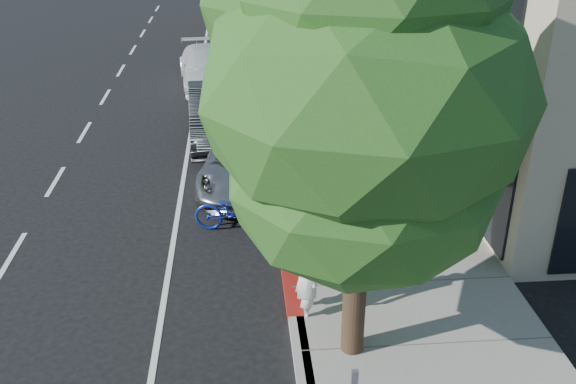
{
  "coord_description": "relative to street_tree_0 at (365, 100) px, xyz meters",
  "views": [
    {
      "loc": [
        -0.96,
        -10.94,
        7.59
      ],
      "look_at": [
        0.08,
        1.99,
        1.35
      ],
      "focal_mm": 40.0,
      "sensor_mm": 36.0,
      "label": 1
    }
  ],
  "objects": [
    {
      "name": "dark_sedan",
      "position": [
        -2.54,
        11.0,
        -3.88
      ],
      "size": [
        2.14,
        5.3,
        1.71
      ],
      "primitive_type": "imported",
      "rotation": [
        0.0,
        0.0,
        0.06
      ],
      "color": "black",
      "rests_on": "ground"
    },
    {
      "name": "dark_suv_far",
      "position": [
        -1.4,
        24.73,
        -4.01
      ],
      "size": [
        2.14,
        4.4,
        1.45
      ],
      "primitive_type": "imported",
      "rotation": [
        0.0,
        0.0,
        0.1
      ],
      "color": "black",
      "rests_on": "ground"
    },
    {
      "name": "street_tree_1",
      "position": [
        0.0,
        6.0,
        0.41
      ],
      "size": [
        5.49,
        5.49,
        8.44
      ],
      "color": "black",
      "rests_on": "ground"
    },
    {
      "name": "pedestrian",
      "position": [
        0.61,
        10.59,
        -3.66
      ],
      "size": [
        0.96,
        0.79,
        1.85
      ],
      "primitive_type": "imported",
      "rotation": [
        0.0,
        0.0,
        3.24
      ],
      "color": "black",
      "rests_on": "sidewalk"
    },
    {
      "name": "cyclist",
      "position": [
        -0.65,
        1.19,
        -3.74
      ],
      "size": [
        0.53,
        0.76,
        1.99
      ],
      "primitive_type": "imported",
      "rotation": [
        0.0,
        0.0,
        1.65
      ],
      "color": "white",
      "rests_on": "ground"
    },
    {
      "name": "ground",
      "position": [
        -0.9,
        2.0,
        -4.73
      ],
      "size": [
        120.0,
        120.0,
        0.0
      ],
      "primitive_type": "plane",
      "color": "black",
      "rests_on": "ground"
    },
    {
      "name": "sidewalk",
      "position": [
        1.4,
        10.0,
        -4.66
      ],
      "size": [
        4.6,
        56.0,
        0.15
      ],
      "primitive_type": "cube",
      "color": "gray",
      "rests_on": "ground"
    },
    {
      "name": "silver_suv",
      "position": [
        -1.61,
        7.5,
        -4.0
      ],
      "size": [
        3.04,
        5.54,
        1.47
      ],
      "primitive_type": "imported",
      "rotation": [
        0.0,
        0.0,
        -0.12
      ],
      "color": "#9D9DA1",
      "rests_on": "ground"
    },
    {
      "name": "bicycle",
      "position": [
        -2.01,
        4.73,
        -4.2
      ],
      "size": [
        2.12,
        1.06,
        1.06
      ],
      "primitive_type": "imported",
      "rotation": [
        0.0,
        0.0,
        1.39
      ],
      "color": "#152996",
      "rests_on": "ground"
    },
    {
      "name": "white_pickup",
      "position": [
        -3.1,
        17.32,
        -3.97
      ],
      "size": [
        2.72,
        5.45,
        1.52
      ],
      "primitive_type": "imported",
      "rotation": [
        0.0,
        0.0,
        0.12
      ],
      "color": "white",
      "rests_on": "ground"
    },
    {
      "name": "curb",
      "position": [
        -0.9,
        10.0,
        -4.66
      ],
      "size": [
        0.3,
        56.0,
        0.15
      ],
      "primitive_type": "cube",
      "color": "#9E998E",
      "rests_on": "ground"
    },
    {
      "name": "street_tree_0",
      "position": [
        0.0,
        0.0,
        0.0
      ],
      "size": [
        5.04,
        5.04,
        7.77
      ],
      "color": "black",
      "rests_on": "ground"
    },
    {
      "name": "curb_red_segment",
      "position": [
        -0.9,
        3.0,
        -4.66
      ],
      "size": [
        0.32,
        4.0,
        0.15
      ],
      "primitive_type": "cube",
      "color": "maroon",
      "rests_on": "ground"
    }
  ]
}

